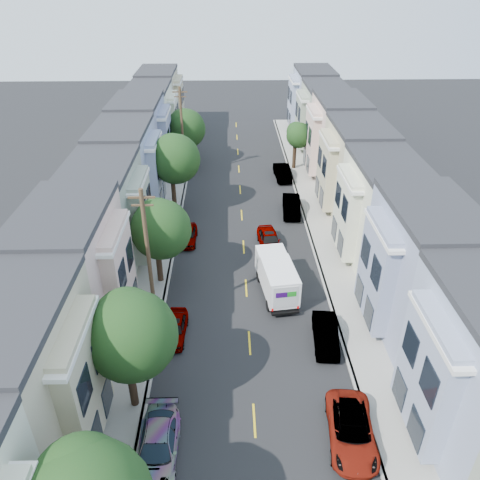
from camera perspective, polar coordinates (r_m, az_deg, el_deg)
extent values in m
plane|color=black|center=(31.18, 1.17, -12.45)|extent=(160.00, 160.00, 0.00)
cube|color=black|center=(43.35, 0.32, 1.21)|extent=(12.00, 70.00, 0.02)
cube|color=gray|center=(43.57, -7.66, 1.18)|extent=(0.30, 70.00, 0.15)
cube|color=gray|center=(43.90, 8.24, 1.37)|extent=(0.30, 70.00, 0.15)
cube|color=gray|center=(43.74, -9.35, 1.15)|extent=(2.60, 70.00, 0.15)
cube|color=gray|center=(44.14, 9.90, 1.39)|extent=(2.60, 70.00, 0.15)
cube|color=gold|center=(43.35, 0.32, 1.20)|extent=(0.12, 70.00, 0.01)
cube|color=beige|center=(44.47, -14.20, 0.99)|extent=(5.00, 70.00, 8.50)
cube|color=beige|center=(45.06, 14.64, 1.34)|extent=(5.00, 70.00, 8.50)
cylinder|color=black|center=(27.10, -13.03, -16.63)|extent=(0.44, 0.44, 3.46)
sphere|color=#203913|center=(24.71, -13.25, -11.31)|extent=(4.70, 4.70, 4.70)
cylinder|color=black|center=(36.17, -9.81, -3.00)|extent=(0.44, 0.44, 3.06)
sphere|color=#203913|center=(34.53, -9.76, 1.28)|extent=(4.46, 4.46, 4.46)
cylinder|color=black|center=(46.22, -8.07, 5.57)|extent=(0.44, 0.44, 3.91)
sphere|color=#203913|center=(44.80, -8.01, 9.75)|extent=(4.70, 4.70, 4.70)
cylinder|color=black|center=(57.85, -6.83, 10.38)|extent=(0.44, 0.44, 2.97)
sphere|color=#203913|center=(56.83, -6.72, 13.32)|extent=(4.64, 4.64, 4.64)
cylinder|color=black|center=(56.81, 6.63, 10.08)|extent=(0.44, 0.44, 3.10)
sphere|color=#203913|center=(56.01, 7.10, 12.55)|extent=(2.96, 2.96, 2.96)
cylinder|color=#42301E|center=(30.06, -11.00, -2.83)|extent=(0.26, 0.26, 10.00)
cube|color=#42301E|center=(27.84, -11.92, 5.10)|extent=(1.60, 0.12, 0.12)
cylinder|color=#42301E|center=(53.54, -7.02, 12.68)|extent=(0.26, 0.26, 10.00)
cube|color=#42301E|center=(52.33, -7.35, 17.47)|extent=(1.60, 0.12, 0.12)
cube|color=white|center=(33.76, 4.64, -5.02)|extent=(2.16, 3.86, 2.11)
cube|color=white|center=(36.13, 4.21, -2.52)|extent=(2.16, 1.80, 1.94)
cube|color=black|center=(35.09, 4.44, -5.80)|extent=(1.98, 5.54, 0.22)
cube|color=#2D0A51|center=(32.03, 4.43, -6.68)|extent=(0.81, 0.04, 0.40)
cube|color=#198C1E|center=(32.11, 5.71, -6.64)|extent=(0.63, 0.04, 0.40)
cylinder|color=black|center=(33.60, 3.06, -7.87)|extent=(0.25, 0.81, 0.81)
cylinder|color=black|center=(33.79, 6.37, -7.78)|extent=(0.25, 0.81, 0.81)
cylinder|color=black|center=(36.49, 2.66, -4.34)|extent=(0.25, 0.81, 0.81)
cylinder|color=black|center=(36.67, 5.69, -4.28)|extent=(0.25, 0.81, 0.81)
imported|color=black|center=(40.47, 3.58, 0.03)|extent=(2.21, 4.70, 1.47)
imported|color=#090B34|center=(25.55, -10.03, -23.66)|extent=(2.04, 4.86, 1.46)
imported|color=#B4BAC1|center=(31.56, -7.96, -10.61)|extent=(1.71, 4.04, 1.29)
imported|color=#590D08|center=(41.51, -6.37, 0.58)|extent=(1.61, 4.01, 1.29)
imported|color=#43484F|center=(26.46, 13.42, -21.67)|extent=(2.81, 5.23, 1.40)
imported|color=silver|center=(31.23, 10.39, -11.28)|extent=(1.80, 4.25, 1.38)
imported|color=black|center=(46.32, 6.28, 4.12)|extent=(2.00, 4.75, 1.54)
imported|color=#090632|center=(54.14, 5.18, 8.18)|extent=(1.84, 4.52, 1.48)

